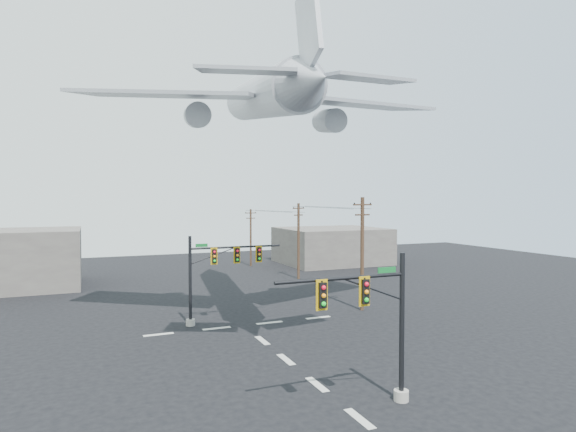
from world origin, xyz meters
name	(u,v)px	position (x,y,z in m)	size (l,w,h in m)	color
ground	(317,385)	(0.00, 0.00, 0.00)	(120.00, 120.00, 0.00)	black
lane_markings	(277,353)	(0.00, 5.33, 0.01)	(14.00, 21.20, 0.01)	beige
signal_mast_near	(377,325)	(1.35, -3.23, 3.62)	(6.50, 0.74, 6.74)	#9C978E
signal_mast_far	(215,273)	(-1.78, 13.41, 3.71)	(7.25, 0.71, 6.49)	#9C978E
utility_pole_a	(362,251)	(10.48, 12.91, 4.87)	(1.86, 0.36, 9.31)	#4B3120
utility_pole_b	(299,239)	(11.98, 29.16, 4.55)	(1.68, 0.75, 8.69)	#4B3120
utility_pole_c	(251,236)	(10.26, 41.35, 4.08)	(1.59, 0.27, 7.79)	#4B3120
power_lines	(299,209)	(11.19, 27.15, 8.04)	(3.24, 28.44, 0.74)	black
airliner	(265,98)	(2.24, 13.65, 16.87)	(28.17, 29.92, 7.87)	#A3A8AF
building_right	(332,245)	(22.00, 40.00, 2.50)	(14.00, 12.00, 5.00)	#69635C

